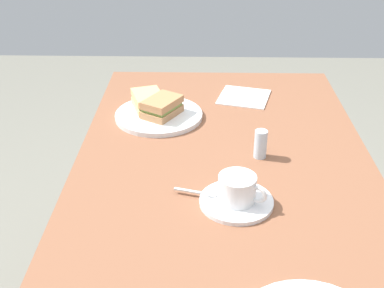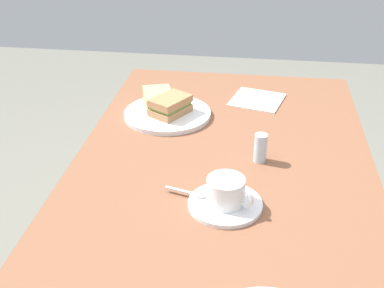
{
  "view_description": "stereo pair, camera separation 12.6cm",
  "coord_description": "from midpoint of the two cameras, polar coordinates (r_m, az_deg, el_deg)",
  "views": [
    {
      "loc": [
        1.02,
        -0.06,
        1.42
      ],
      "look_at": [
        -0.08,
        -0.08,
        0.8
      ],
      "focal_mm": 47.03,
      "sensor_mm": 36.0,
      "label": 1
    },
    {
      "loc": [
        1.01,
        0.07,
        1.42
      ],
      "look_at": [
        -0.08,
        -0.08,
        0.8
      ],
      "focal_mm": 47.03,
      "sensor_mm": 36.0,
      "label": 2
    }
  ],
  "objects": [
    {
      "name": "sandwich_back",
      "position": [
        1.49,
        -1.44,
        5.07
      ],
      "size": [
        0.13,
        0.11,
        0.05
      ],
      "color": "#E2B272",
      "rests_on": "sandwich_plate"
    },
    {
      "name": "salt_shaker",
      "position": [
        1.25,
        10.65,
        -0.52
      ],
      "size": [
        0.03,
        0.03,
        0.07
      ],
      "primitive_type": "cylinder",
      "color": "silver",
      "rests_on": "dining_table"
    },
    {
      "name": "napkin",
      "position": [
        1.59,
        9.67,
        4.91
      ],
      "size": [
        0.18,
        0.18,
        0.0
      ],
      "primitive_type": "cube",
      "rotation": [
        0.0,
        0.0,
        -0.26
      ],
      "color": "white",
      "rests_on": "dining_table"
    },
    {
      "name": "dining_table",
      "position": [
        1.27,
        6.04,
        -7.61
      ],
      "size": [
        1.31,
        0.75,
        0.77
      ],
      "color": "brown",
      "rests_on": "ground_plane"
    },
    {
      "name": "coffee_cup",
      "position": [
        1.08,
        7.3,
        -5.36
      ],
      "size": [
        0.08,
        0.1,
        0.06
      ],
      "color": "white",
      "rests_on": "coffee_saucer"
    },
    {
      "name": "sandwich_plate",
      "position": [
        1.47,
        -0.34,
        3.37
      ],
      "size": [
        0.25,
        0.25,
        0.01
      ],
      "primitive_type": "cylinder",
      "color": "white",
      "rests_on": "dining_table"
    },
    {
      "name": "sandwich_front",
      "position": [
        1.44,
        0.05,
        4.32
      ],
      "size": [
        0.14,
        0.12,
        0.05
      ],
      "color": "#B27E51",
      "rests_on": "sandwich_plate"
    },
    {
      "name": "spoon",
      "position": [
        1.11,
        3.36,
        -5.72
      ],
      "size": [
        0.04,
        0.1,
        0.01
      ],
      "color": "silver",
      "rests_on": "coffee_saucer"
    },
    {
      "name": "coffee_saucer",
      "position": [
        1.1,
        7.11,
        -6.9
      ],
      "size": [
        0.16,
        0.16,
        0.01
      ],
      "primitive_type": "cylinder",
      "color": "white",
      "rests_on": "dining_table"
    }
  ]
}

